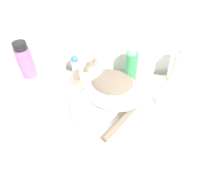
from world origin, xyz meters
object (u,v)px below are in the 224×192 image
(mouthwash_bottle, at_px, (25,60))
(cream_tube, at_px, (48,141))
(cat, at_px, (110,87))
(deodorant_stick, at_px, (76,67))
(spray_bottle_trigger, at_px, (131,67))
(faucet, at_px, (160,95))
(soap_pump_bottle, at_px, (177,69))

(mouthwash_bottle, xyz_separation_m, cream_tube, (0.23, -0.41, -0.08))
(mouthwash_bottle, relative_size, cream_tube, 1.19)
(cat, xyz_separation_m, mouthwash_bottle, (-0.46, 0.21, -0.04))
(deodorant_stick, height_order, cream_tube, deodorant_stick)
(spray_bottle_trigger, bearing_deg, faucet, -54.13)
(spray_bottle_trigger, relative_size, mouthwash_bottle, 0.94)
(spray_bottle_trigger, xyz_separation_m, mouthwash_bottle, (-0.55, 0.00, 0.01))
(soap_pump_bottle, relative_size, mouthwash_bottle, 1.02)
(soap_pump_bottle, bearing_deg, mouthwash_bottle, 180.00)
(faucet, bearing_deg, cream_tube, 17.94)
(faucet, xyz_separation_m, deodorant_stick, (-0.41, 0.18, -0.00))
(faucet, xyz_separation_m, spray_bottle_trigger, (-0.13, 0.18, 0.02))
(faucet, bearing_deg, cat, -1.55)
(soap_pump_bottle, bearing_deg, cream_tube, -142.91)
(cat, relative_size, deodorant_stick, 2.63)
(mouthwash_bottle, bearing_deg, soap_pump_bottle, -0.00)
(faucet, relative_size, spray_bottle_trigger, 0.72)
(faucet, bearing_deg, deodorant_stick, -33.20)
(cream_tube, bearing_deg, faucet, 27.96)
(cream_tube, bearing_deg, spray_bottle_trigger, 52.51)
(mouthwash_bottle, bearing_deg, deodorant_stick, -0.00)
(mouthwash_bottle, relative_size, deodorant_stick, 1.47)
(soap_pump_bottle, bearing_deg, cat, -146.86)
(mouthwash_bottle, bearing_deg, faucet, -14.67)
(cat, height_order, mouthwash_bottle, cat)
(mouthwash_bottle, bearing_deg, cream_tube, -60.79)
(faucet, bearing_deg, spray_bottle_trigger, -64.15)
(faucet, xyz_separation_m, mouthwash_bottle, (-0.68, 0.18, 0.02))
(faucet, relative_size, cream_tube, 0.81)
(cream_tube, bearing_deg, mouthwash_bottle, 119.21)
(cat, bearing_deg, mouthwash_bottle, 1.83)
(spray_bottle_trigger, xyz_separation_m, cream_tube, (-0.32, -0.41, -0.07))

